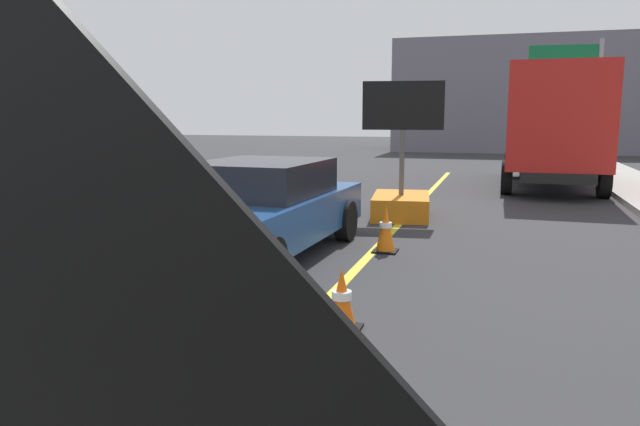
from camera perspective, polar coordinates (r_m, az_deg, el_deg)
name	(u,v)px	position (r m, az deg, el deg)	size (l,w,h in m)	color
lane_center_stripe	(243,387)	(4.72, -7.37, -16.16)	(0.14, 36.00, 0.01)	yellow
arrow_board_trailer	(401,193)	(12.13, 7.76, 1.88)	(1.60, 1.93, 2.70)	orange
box_truck	(553,124)	(18.06, 21.42, 7.92)	(2.69, 6.90, 3.31)	black
pickup_car	(257,209)	(8.63, -6.06, 0.37)	(2.16, 4.72, 1.38)	navy
highway_guide_sign	(578,80)	(26.30, 23.43, 11.57)	(2.78, 0.33, 5.00)	gray
far_building_block	(560,97)	(37.96, 21.92, 10.28)	(18.30, 8.31, 6.26)	slate
traffic_cone_mid_lane	(342,300)	(5.71, 2.09, -8.32)	(0.36, 0.36, 0.61)	black
traffic_cone_far_lane	(386,229)	(8.98, 6.29, -1.49)	(0.36, 0.36, 0.73)	black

